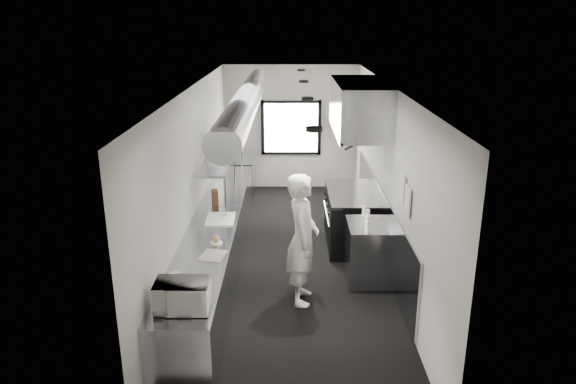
{
  "coord_description": "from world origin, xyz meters",
  "views": [
    {
      "loc": [
        -0.03,
        -7.99,
        3.77
      ],
      "look_at": [
        -0.06,
        -0.2,
        1.23
      ],
      "focal_mm": 33.39,
      "sensor_mm": 36.0,
      "label": 1
    }
  ],
  "objects_px": {
    "squeeze_bottle_d": "(368,215)",
    "microwave": "(182,296)",
    "knife_block": "(215,197)",
    "far_work_table": "(238,178)",
    "squeeze_bottle_b": "(368,222)",
    "squeeze_bottle_a": "(368,226)",
    "plate_stack_b": "(219,147)",
    "squeeze_bottle_c": "(367,218)",
    "deli_tub_a": "(177,286)",
    "line_cook": "(302,239)",
    "squeeze_bottle_e": "(364,211)",
    "plate_stack_d": "(227,135)",
    "small_plate": "(216,243)",
    "pass_shelf": "(223,154)",
    "bottle_station": "(369,252)",
    "cutting_board": "(220,219)",
    "plate_stack_a": "(214,156)",
    "deli_tub_b": "(175,276)",
    "exhaust_hood": "(359,107)",
    "plate_stack_c": "(225,139)",
    "prep_counter": "(216,247)",
    "range": "(351,218)"
  },
  "relations": [
    {
      "from": "range",
      "to": "squeeze_bottle_c",
      "type": "bearing_deg",
      "value": -87.45
    },
    {
      "from": "squeeze_bottle_e",
      "to": "plate_stack_d",
      "type": "bearing_deg",
      "value": 138.76
    },
    {
      "from": "deli_tub_b",
      "to": "squeeze_bottle_a",
      "type": "relative_size",
      "value": 0.78
    },
    {
      "from": "squeeze_bottle_a",
      "to": "squeeze_bottle_b",
      "type": "xyz_separation_m",
      "value": [
        0.02,
        0.15,
        0.01
      ]
    },
    {
      "from": "squeeze_bottle_a",
      "to": "bottle_station",
      "type": "bearing_deg",
      "value": 74.93
    },
    {
      "from": "line_cook",
      "to": "prep_counter",
      "type": "bearing_deg",
      "value": 60.83
    },
    {
      "from": "line_cook",
      "to": "plate_stack_d",
      "type": "height_order",
      "value": "plate_stack_d"
    },
    {
      "from": "squeeze_bottle_a",
      "to": "squeeze_bottle_b",
      "type": "relative_size",
      "value": 0.91
    },
    {
      "from": "small_plate",
      "to": "exhaust_hood",
      "type": "bearing_deg",
      "value": 44.82
    },
    {
      "from": "plate_stack_a",
      "to": "far_work_table",
      "type": "bearing_deg",
      "value": 88.82
    },
    {
      "from": "small_plate",
      "to": "plate_stack_d",
      "type": "relative_size",
      "value": 0.5
    },
    {
      "from": "deli_tub_b",
      "to": "plate_stack_b",
      "type": "xyz_separation_m",
      "value": [
        0.12,
        3.21,
        0.77
      ]
    },
    {
      "from": "plate_stack_c",
      "to": "squeeze_bottle_d",
      "type": "relative_size",
      "value": 2.01
    },
    {
      "from": "small_plate",
      "to": "plate_stack_d",
      "type": "distance_m",
      "value": 3.15
    },
    {
      "from": "bottle_station",
      "to": "small_plate",
      "type": "height_order",
      "value": "small_plate"
    },
    {
      "from": "deli_tub_a",
      "to": "squeeze_bottle_c",
      "type": "relative_size",
      "value": 0.88
    },
    {
      "from": "squeeze_bottle_b",
      "to": "squeeze_bottle_a",
      "type": "bearing_deg",
      "value": -96.01
    },
    {
      "from": "exhaust_hood",
      "to": "squeeze_bottle_d",
      "type": "xyz_separation_m",
      "value": [
        0.03,
        -1.24,
        -1.4
      ]
    },
    {
      "from": "small_plate",
      "to": "plate_stack_b",
      "type": "xyz_separation_m",
      "value": [
        -0.21,
        2.16,
        0.81
      ]
    },
    {
      "from": "pass_shelf",
      "to": "plate_stack_d",
      "type": "relative_size",
      "value": 8.84
    },
    {
      "from": "squeeze_bottle_d",
      "to": "microwave",
      "type": "bearing_deg",
      "value": -131.56
    },
    {
      "from": "line_cook",
      "to": "small_plate",
      "type": "bearing_deg",
      "value": 97.3
    },
    {
      "from": "knife_block",
      "to": "plate_stack_d",
      "type": "height_order",
      "value": "plate_stack_d"
    },
    {
      "from": "plate_stack_b",
      "to": "far_work_table",
      "type": "bearing_deg",
      "value": 88.35
    },
    {
      "from": "line_cook",
      "to": "deli_tub_b",
      "type": "distance_m",
      "value": 1.88
    },
    {
      "from": "cutting_board",
      "to": "plate_stack_b",
      "type": "relative_size",
      "value": 1.87
    },
    {
      "from": "squeeze_bottle_c",
      "to": "squeeze_bottle_d",
      "type": "height_order",
      "value": "squeeze_bottle_d"
    },
    {
      "from": "line_cook",
      "to": "squeeze_bottle_c",
      "type": "xyz_separation_m",
      "value": [
        0.96,
        0.63,
        0.06
      ]
    },
    {
      "from": "cutting_board",
      "to": "knife_block",
      "type": "bearing_deg",
      "value": 103.63
    },
    {
      "from": "microwave",
      "to": "plate_stack_c",
      "type": "height_order",
      "value": "plate_stack_c"
    },
    {
      "from": "pass_shelf",
      "to": "squeeze_bottle_d",
      "type": "bearing_deg",
      "value": -33.6
    },
    {
      "from": "line_cook",
      "to": "deli_tub_a",
      "type": "distance_m",
      "value": 1.99
    },
    {
      "from": "deli_tub_b",
      "to": "plate_stack_b",
      "type": "bearing_deg",
      "value": 87.84
    },
    {
      "from": "plate_stack_d",
      "to": "squeeze_bottle_c",
      "type": "distance_m",
      "value": 3.32
    },
    {
      "from": "deli_tub_b",
      "to": "squeeze_bottle_e",
      "type": "distance_m",
      "value": 3.22
    },
    {
      "from": "plate_stack_b",
      "to": "knife_block",
      "type": "bearing_deg",
      "value": -92.06
    },
    {
      "from": "knife_block",
      "to": "plate_stack_b",
      "type": "relative_size",
      "value": 0.74
    },
    {
      "from": "pass_shelf",
      "to": "plate_stack_b",
      "type": "xyz_separation_m",
      "value": [
        -0.03,
        -0.24,
        0.18
      ]
    },
    {
      "from": "line_cook",
      "to": "squeeze_bottle_d",
      "type": "xyz_separation_m",
      "value": [
        0.99,
        0.76,
        0.07
      ]
    },
    {
      "from": "plate_stack_d",
      "to": "line_cook",
      "type": "bearing_deg",
      "value": -65.86
    },
    {
      "from": "line_cook",
      "to": "exhaust_hood",
      "type": "bearing_deg",
      "value": -22.97
    },
    {
      "from": "cutting_board",
      "to": "plate_stack_a",
      "type": "distance_m",
      "value": 1.05
    },
    {
      "from": "knife_block",
      "to": "far_work_table",
      "type": "bearing_deg",
      "value": 74.82
    },
    {
      "from": "knife_block",
      "to": "squeeze_bottle_c",
      "type": "bearing_deg",
      "value": -34.11
    },
    {
      "from": "microwave",
      "to": "plate_stack_a",
      "type": "distance_m",
      "value": 3.32
    },
    {
      "from": "prep_counter",
      "to": "squeeze_bottle_d",
      "type": "relative_size",
      "value": 34.43
    },
    {
      "from": "range",
      "to": "deli_tub_a",
      "type": "xyz_separation_m",
      "value": [
        -2.31,
        -3.39,
        0.48
      ]
    },
    {
      "from": "line_cook",
      "to": "bottle_station",
      "type": "bearing_deg",
      "value": -56.73
    },
    {
      "from": "cutting_board",
      "to": "plate_stack_c",
      "type": "height_order",
      "value": "plate_stack_c"
    },
    {
      "from": "bottle_station",
      "to": "cutting_board",
      "type": "height_order",
      "value": "cutting_board"
    }
  ]
}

